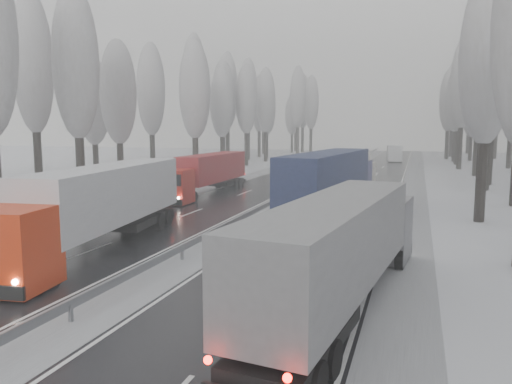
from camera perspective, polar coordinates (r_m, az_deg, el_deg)
The scene contains 49 objects.
carriageway_right at distance 39.68m, azimuth 10.24°, elevation -1.79°, with size 7.50×200.00×0.03m, color black.
carriageway_left at distance 42.36m, azimuth -3.97°, elevation -1.11°, with size 7.50×200.00×0.03m, color black.
median_slush at distance 40.70m, azimuth 2.90°, elevation -1.44°, with size 3.00×200.00×0.04m, color #A6A9AE.
shoulder_right at distance 39.33m, azimuth 17.40°, elevation -2.09°, with size 2.40×200.00×0.04m, color #A6A9AE.
shoulder_left at distance 44.44m, azimuth -9.90°, elevation -0.80°, with size 2.40×200.00×0.04m, color #A6A9AE.
median_guardrail at distance 40.61m, azimuth 2.90°, elevation -0.64°, with size 0.12×200.00×0.76m.
tree_18 at distance 36.36m, azimuth 25.01°, elevation 13.72°, with size 3.60×3.60×16.58m.
tree_22 at distance 54.97m, azimuth 25.30°, elevation 10.85°, with size 3.60×3.60×15.86m.
tree_24 at distance 60.71m, azimuth 25.65°, elevation 13.23°, with size 3.60×3.60×20.49m.
tree_26 at distance 70.70m, azimuth 24.23°, elevation 11.50°, with size 3.60×3.60×18.78m.
tree_28 at distance 81.25m, azimuth 22.57°, elevation 11.34°, with size 3.60×3.60×19.62m.
tree_30 at distance 90.89m, azimuth 22.21°, elevation 10.18°, with size 3.60×3.60×17.86m.
tree_31 at distance 95.46m, azimuth 25.64°, elevation 10.11°, with size 3.60×3.60×18.58m.
tree_32 at distance 98.36m, azimuth 21.93°, elevation 9.74°, with size 3.60×3.60×17.33m.
tree_33 at distance 102.51m, azimuth 23.49°, elevation 8.47°, with size 3.60×3.60×14.33m.
tree_34 at distance 105.40m, azimuth 21.18°, elevation 9.69°, with size 3.60×3.60×17.63m.
tree_35 at distance 110.24m, azimuth 25.93°, elevation 9.53°, with size 3.60×3.60×18.25m.
tree_36 at distance 115.38m, azimuth 21.62°, elevation 10.25°, with size 3.60×3.60×20.23m.
tree_37 at distance 119.84m, azimuth 24.82°, elevation 8.79°, with size 3.60×3.60×16.37m.
tree_38 at distance 125.94m, azimuth 22.08°, elevation 9.29°, with size 3.60×3.60×17.97m.
tree_39 at distance 130.10m, azimuth 23.18°, elevation 8.66°, with size 3.60×3.60×16.19m.
tree_58 at distance 42.36m, azimuth -19.88°, elevation 13.52°, with size 3.60×3.60×17.21m.
tree_59 at distance 50.37m, azimuth -24.15°, elevation 13.15°, with size 3.60×3.60×18.41m.
tree_60 at distance 51.57m, azimuth -15.48°, elevation 10.83°, with size 3.60×3.60×14.84m.
tree_61 at distance 58.10m, azimuth -18.08°, elevation 9.75°, with size 3.60×3.60×13.95m.
tree_62 at distance 58.10m, azimuth -7.01°, elevation 11.38°, with size 3.60×3.60×16.04m.
tree_63 at distance 65.31m, azimuth -11.92°, elevation 11.31°, with size 3.60×3.60×16.88m.
tree_64 at distance 68.02m, azimuth -7.11°, elevation 10.46°, with size 3.60×3.60×15.42m.
tree_65 at distance 72.58m, azimuth -7.08°, elevation 12.31°, with size 3.60×3.60×19.48m.
tree_66 at distance 76.80m, azimuth -3.94°, elevation 10.05°, with size 3.60×3.60×15.23m.
tree_67 at distance 81.09m, azimuth -3.80°, elevation 10.75°, with size 3.60×3.60×17.09m.
tree_68 at distance 82.63m, azimuth -1.13°, elevation 10.51°, with size 3.60×3.60×16.65m.
tree_69 at distance 88.15m, azimuth -3.30°, elevation 11.42°, with size 3.60×3.60×19.35m.
tree_70 at distance 92.13m, azimuth 1.11°, elevation 10.37°, with size 3.60×3.60×17.09m.
tree_71 at distance 97.49m, azimuth -0.92°, elevation 11.14°, with size 3.60×3.60×19.61m.
tree_72 at distance 101.77m, azimuth 1.24°, elevation 9.37°, with size 3.60×3.60×15.11m.
tree_73 at distance 106.50m, azimuth 0.37°, elevation 10.01°, with size 3.60×3.60×17.22m.
tree_74 at distance 111.32m, azimuth 4.82°, elevation 10.68°, with size 3.60×3.60×19.68m.
tree_75 at distance 117.54m, azimuth 0.86°, elevation 10.20°, with size 3.60×3.60×18.60m.
tree_76 at distance 120.22m, azimuth 6.34°, elevation 10.07°, with size 3.60×3.60×18.55m.
tree_77 at distance 125.27m, azimuth 4.15°, elevation 8.76°, with size 3.60×3.60×14.32m.
tree_78 at distance 127.42m, azimuth 5.38°, elevation 10.22°, with size 3.60×3.60×19.55m.
tree_79 at distance 131.88m, azimuth 4.57°, elevation 9.45°, with size 3.60×3.60×17.07m.
truck_grey_tarp at distance 17.52m, azimuth 10.11°, elevation -5.79°, with size 4.26×15.58×3.96m.
truck_blue_box at distance 36.27m, azimuth 8.61°, elevation 1.59°, with size 4.50×17.87×4.55m.
truck_cream_box at distance 39.23m, azimuth 9.57°, elevation 1.62°, with size 4.23×16.12×4.10m.
box_truck_distant at distance 95.99m, azimuth 15.53°, elevation 4.29°, with size 3.15×8.13×2.96m.
truck_red_white at distance 26.57m, azimuth -17.45°, elevation -1.14°, with size 4.74×16.74×4.26m.
truck_red_red at distance 47.04m, azimuth -5.44°, elevation 2.39°, with size 2.38×14.64×3.75m.
Camera 1 is at (10.47, -8.83, 6.28)m, focal length 35.00 mm.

